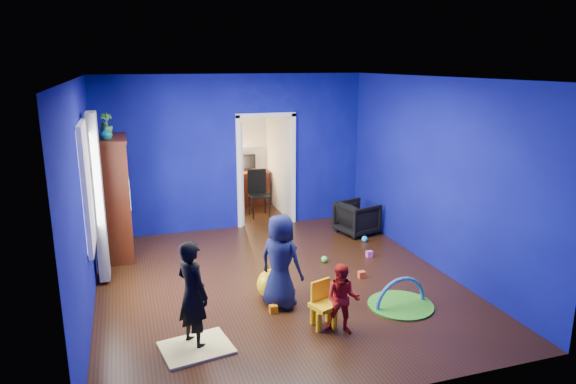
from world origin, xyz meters
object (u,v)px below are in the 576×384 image
object	(u,v)px
hopper_ball	(272,284)
study_desk	(248,188)
folding_chair	(259,195)
toddler_red	(342,299)
tv_armoire	(112,197)
vase	(106,133)
play_mat	(400,305)
child_navy	(281,261)
kid_chair	(324,307)
armchair	(357,218)
crt_tv	(115,195)
child_black	(193,294)

from	to	relation	value
hopper_ball	study_desk	world-z (taller)	study_desk
hopper_ball	folding_chair	distance (m)	3.82
toddler_red	tv_armoire	xyz separation A→B (m)	(-2.53, 3.50, 0.55)
toddler_red	study_desk	world-z (taller)	toddler_red
vase	study_desk	distance (m)	4.20
play_mat	vase	bearing A→B (deg)	141.57
child_navy	tv_armoire	world-z (taller)	tv_armoire
kid_chair	study_desk	distance (m)	5.63
armchair	child_navy	distance (m)	3.24
toddler_red	hopper_ball	bearing A→B (deg)	144.44
vase	study_desk	size ratio (longest dim) A/B	0.22
tv_armoire	vase	bearing A→B (deg)	-90.00
crt_tv	vase	bearing A→B (deg)	-97.59
play_mat	child_navy	bearing A→B (deg)	161.66
vase	kid_chair	world-z (taller)	vase
child_navy	vase	size ratio (longest dim) A/B	6.37
child_navy	toddler_red	bearing A→B (deg)	168.50
hopper_ball	child_navy	bearing A→B (deg)	-78.69
toddler_red	crt_tv	distance (m)	4.33
child_navy	tv_armoire	distance (m)	3.34
armchair	study_desk	size ratio (longest dim) A/B	0.75
vase	kid_chair	size ratio (longest dim) A/B	0.39
child_black	vase	xyz separation A→B (m)	(-0.84, 2.93, 1.44)
toddler_red	study_desk	distance (m)	5.82
child_black	tv_armoire	xyz separation A→B (m)	(-0.84, 3.23, 0.36)
tv_armoire	folding_chair	distance (m)	3.17
vase	folding_chair	xyz separation A→B (m)	(2.81, 1.66, -1.60)
crt_tv	play_mat	size ratio (longest dim) A/B	0.82
child_navy	folding_chair	xyz separation A→B (m)	(0.76, 3.98, -0.16)
child_black	hopper_ball	bearing A→B (deg)	-82.85
crt_tv	study_desk	xyz separation A→B (m)	(2.77, 2.32, -0.65)
hopper_ball	tv_armoire	bearing A→B (deg)	130.22
child_navy	study_desk	distance (m)	5.00
vase	crt_tv	xyz separation A→B (m)	(0.04, 0.30, -1.04)
study_desk	toddler_red	bearing A→B (deg)	-92.78
vase	hopper_ball	bearing A→B (deg)	-45.92
folding_chair	tv_armoire	bearing A→B (deg)	-154.18
play_mat	study_desk	world-z (taller)	study_desk
armchair	kid_chair	xyz separation A→B (m)	(-1.88, -3.03, -0.05)
crt_tv	play_mat	bearing A→B (deg)	-41.61
folding_chair	child_black	bearing A→B (deg)	-113.23
armchair	folding_chair	size ratio (longest dim) A/B	0.72
armchair	vase	distance (m)	4.61
crt_tv	study_desk	distance (m)	3.67
child_black	kid_chair	xyz separation A→B (m)	(1.54, -0.06, -0.37)
crt_tv	armchair	bearing A→B (deg)	-3.58
toddler_red	folding_chair	world-z (taller)	folding_chair
armchair	tv_armoire	distance (m)	4.32
vase	hopper_ball	world-z (taller)	vase
crt_tv	kid_chair	bearing A→B (deg)	-54.61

